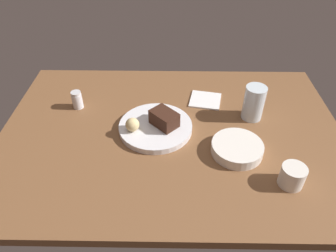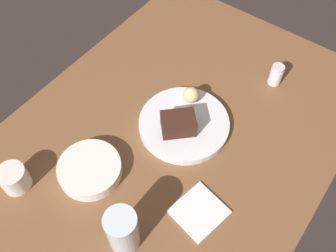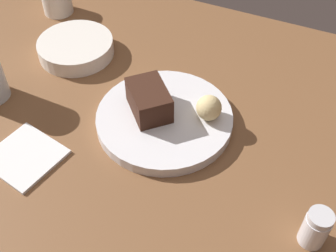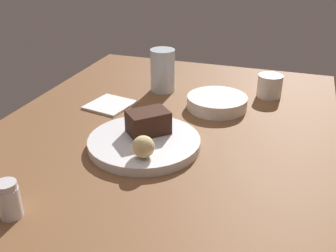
# 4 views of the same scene
# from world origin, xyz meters

# --- Properties ---
(dining_table) EXTENTS (1.20, 0.84, 0.03)m
(dining_table) POSITION_xyz_m (0.00, 0.00, 0.01)
(dining_table) COLOR brown
(dining_table) RESTS_ON ground
(dessert_plate) EXTENTS (0.26, 0.26, 0.02)m
(dessert_plate) POSITION_xyz_m (-0.06, 0.01, 0.04)
(dessert_plate) COLOR silver
(dessert_plate) RESTS_ON dining_table
(chocolate_cake_slice) EXTENTS (0.11, 0.11, 0.05)m
(chocolate_cake_slice) POSITION_xyz_m (-0.03, 0.01, 0.08)
(chocolate_cake_slice) COLOR #381E14
(chocolate_cake_slice) RESTS_ON dessert_plate
(bread_roll) EXTENTS (0.05, 0.05, 0.05)m
(bread_roll) POSITION_xyz_m (-0.13, -0.02, 0.08)
(bread_roll) COLOR #DBC184
(bread_roll) RESTS_ON dessert_plate
(salt_shaker) EXTENTS (0.04, 0.04, 0.07)m
(salt_shaker) POSITION_xyz_m (-0.36, 0.14, 0.06)
(salt_shaker) COLOR silver
(salt_shaker) RESTS_ON dining_table
(water_glass) EXTENTS (0.07, 0.07, 0.13)m
(water_glass) POSITION_xyz_m (0.29, 0.09, 0.09)
(water_glass) COLOR silver
(water_glass) RESTS_ON dining_table
(side_bowl) EXTENTS (0.17, 0.17, 0.04)m
(side_bowl) POSITION_xyz_m (0.21, -0.10, 0.05)
(side_bowl) COLOR white
(side_bowl) RESTS_ON dining_table
(coffee_cup) EXTENTS (0.07, 0.07, 0.07)m
(coffee_cup) POSITION_xyz_m (0.35, -0.23, 0.06)
(coffee_cup) COLOR silver
(coffee_cup) RESTS_ON dining_table
(folded_napkin) EXTENTS (0.14, 0.13, 0.01)m
(folded_napkin) POSITION_xyz_m (0.13, 0.19, 0.03)
(folded_napkin) COLOR white
(folded_napkin) RESTS_ON dining_table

